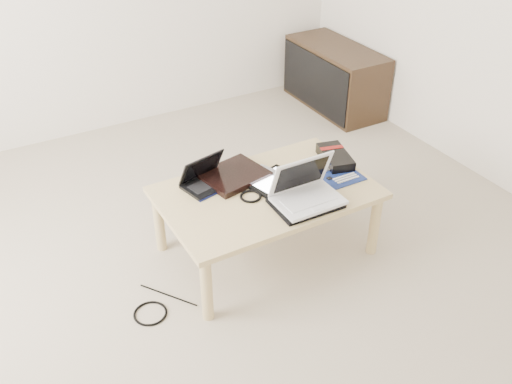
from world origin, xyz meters
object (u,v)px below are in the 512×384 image
coffee_table (267,198)px  white_laptop (306,191)px  netbook (206,179)px  media_cabinet (334,77)px  gpu_box (335,157)px

coffee_table → white_laptop: 0.25m
netbook → media_cabinet: bearing=34.3°
media_cabinet → netbook: netbook is taller
netbook → gpu_box: 0.74m
coffee_table → netbook: size_ratio=3.84×
coffee_table → netbook: bearing=141.1°
media_cabinet → netbook: (-1.67, -1.14, 0.19)m
netbook → gpu_box: bearing=-10.9°
coffee_table → netbook: 0.33m
netbook → white_laptop: 0.54m
coffee_table → media_cabinet: 1.96m
white_laptop → gpu_box: bearing=34.5°
netbook → coffee_table: bearing=-38.9°
netbook → white_laptop: bearing=-47.3°
coffee_table → netbook: (-0.25, 0.20, 0.08)m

